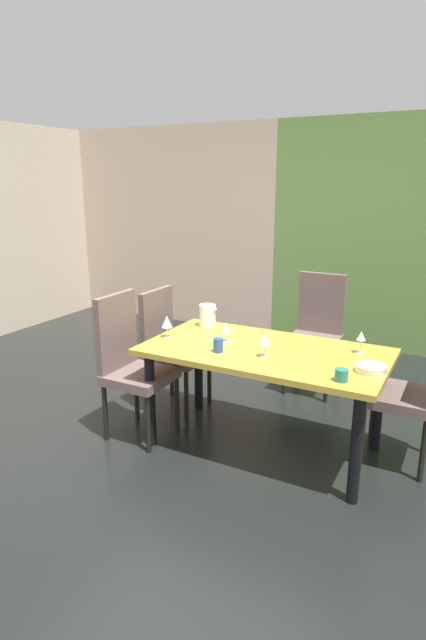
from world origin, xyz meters
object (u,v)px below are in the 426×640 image
Objects in this scene: wine_glass_north at (265,339)px; pitcher_right at (208,315)px; cup_center at (218,345)px; serving_bowl_near_window at (371,369)px; chair_left_far at (169,344)px; wine_glass_rear at (167,322)px; wine_glass_west at (226,328)px; chair_head_far at (317,327)px; chair_right_far at (414,389)px; dining_table at (265,361)px; wine_glass_south at (361,337)px; cup_front at (341,375)px; chair_left_near at (130,360)px.

wine_glass_north is 0.95× the size of pitcher_right.
serving_bowl_near_window is at bearing 6.17° from cup_center.
wine_glass_rear is at bearing 31.38° from chair_left_far.
cup_center reaches higher than serving_bowl_near_window.
chair_head_far is at bearing 75.58° from wine_glass_west.
chair_left_far is 6.93× the size of wine_glass_west.
chair_head_far is at bearing 135.53° from chair_left_far.
wine_glass_north is (0.05, -1.38, 0.29)m from chair_head_far.
chair_left_far is 0.50m from wine_glass_rear.
wine_glass_north is at bearing 114.48° from chair_right_far.
wine_glass_south is at bearing 20.39° from dining_table.
dining_table is at bearing -26.53° from pitcher_right.
wine_glass_rear is (-0.79, 0.06, -0.01)m from wine_glass_north.
cup_front is at bearing 149.31° from chair_right_far.
dining_table is at bearing 6.47° from wine_glass_rear.
serving_bowl_near_window is (1.03, -0.12, -0.08)m from wine_glass_west.
serving_bowl_near_window is 1.05× the size of pitcher_right.
wine_glass_south is 0.94× the size of wine_glass_rear.
chair_head_far is 10.99× the size of cup_center.
wine_glass_north is 2.16× the size of cup_front.
cup_front is 0.44× the size of pitcher_right.
wine_glass_north is 0.81m from pitcher_right.
dining_table is 0.99m from chair_left_far.
pitcher_right reaches higher than serving_bowl_near_window.
pitcher_right is (0.34, 0.56, 0.25)m from chair_left_near.
wine_glass_south is 0.86× the size of pitcher_right.
cup_center reaches higher than cup_front.
wine_glass_south is (-0.35, -0.04, 0.31)m from chair_right_far.
chair_head_far is 1.28m from wine_glass_west.
dining_table is at bearing 172.27° from serving_bowl_near_window.
cup_center is at bearing -54.86° from pitcher_right.
cup_front is (0.60, -1.55, 0.20)m from chair_head_far.
chair_left_far is 1.67m from cup_front.
wine_glass_south is at bearing 96.34° from chair_right_far.
chair_left_near is 1.97m from chair_right_far.
cup_front is 0.86m from cup_center.
cup_center reaches higher than dining_table.
cup_front is (1.34, -0.24, -0.08)m from wine_glass_rear.
chair_left_far is 0.52m from chair_left_near.
cup_center is at bearing 172.30° from cup_front.
chair_left_near is 7.39× the size of wine_glass_west.
wine_glass_rear is (-0.74, -0.08, 0.20)m from dining_table.
chair_head_far is 1.41m from wine_glass_north.
chair_left_far is 1.36m from chair_head_far.
chair_head_far is 1.53m from wine_glass_rear.
chair_right_far is at bearing 11.51° from wine_glass_rear.
chair_head_far is 1.11× the size of chair_right_far.
wine_glass_south is (1.55, 0.48, 0.27)m from chair_left_near.
dining_table is 21.28× the size of cup_front.
wine_glass_north is (0.36, -0.17, 0.02)m from wine_glass_west.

